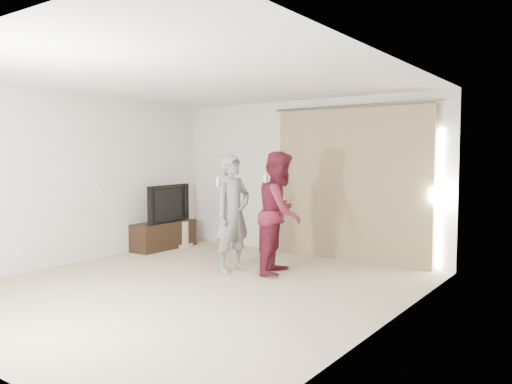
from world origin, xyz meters
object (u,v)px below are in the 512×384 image
tv_console (164,235)px  person_woman (280,213)px  tv (164,203)px  person_man (233,213)px

tv_console → person_woman: person_woman is taller
tv → person_man: (2.13, -0.69, 0.02)m
person_woman → tv_console: bearing=172.2°
tv → person_woman: size_ratio=0.68×
tv → person_man: person_man is taller
tv → person_man: 2.24m
tv_console → person_woman: bearing=-7.8°
tv_console → tv: tv is taller
tv → person_man: bearing=-117.9°
tv_console → tv: (0.00, 0.00, 0.58)m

